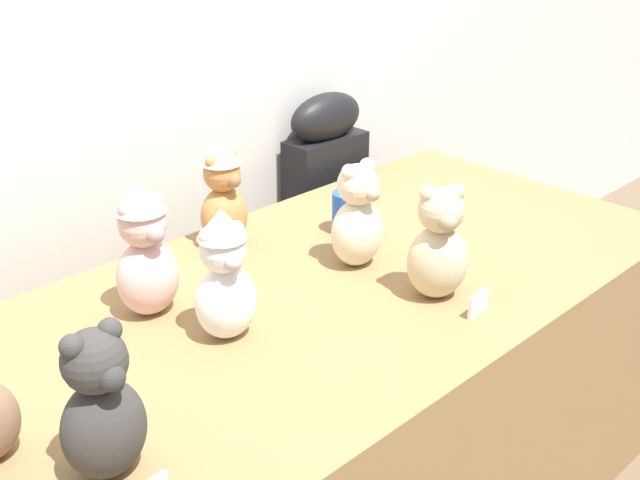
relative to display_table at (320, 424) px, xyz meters
The scene contains 11 objects.
wall_back 1.15m from the display_table, 90.00° to the left, with size 7.00×0.08×2.60m, color silver.
display_table is the anchor object (origin of this frame).
instrument_case 0.83m from the display_table, 44.32° to the left, with size 0.28×0.12×1.00m.
teddy_bear_caramel 0.62m from the display_table, 91.63° to the left, with size 0.13×0.12×0.28m.
teddy_bear_sand 0.57m from the display_table, 52.43° to the right, with size 0.18×0.17×0.26m.
teddy_bear_snow 0.59m from the display_table, behind, with size 0.15×0.13×0.28m.
teddy_bear_charcoal 0.85m from the display_table, 163.11° to the right, with size 0.14×0.12×0.27m.
teddy_bear_blush 0.65m from the display_table, 152.19° to the left, with size 0.14×0.12×0.30m.
teddy_bear_cream 0.53m from the display_table, ahead, with size 0.13×0.12×0.26m.
party_cup_blue 0.54m from the display_table, 32.61° to the left, with size 0.08×0.08×0.11m, color blue.
name_card_front_left 0.54m from the display_table, 63.49° to the right, with size 0.07×0.01×0.05m, color white.
Camera 1 is at (-1.10, -0.87, 1.63)m, focal length 44.08 mm.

